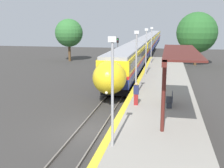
{
  "coord_description": "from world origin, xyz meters",
  "views": [
    {
      "loc": [
        4.6,
        -15.75,
        6.62
      ],
      "look_at": [
        0.57,
        4.41,
        2.14
      ],
      "focal_mm": 45.0,
      "sensor_mm": 36.0,
      "label": 1
    }
  ],
  "objects_px": {
    "lamppost_mid": "(136,59)",
    "train": "(148,43)",
    "platform_bench": "(171,99)",
    "railway_signal": "(118,51)",
    "lamppost_near": "(112,85)",
    "lamppost_far": "(146,48)",
    "lamppost_farthest": "(151,43)",
    "person_waiting": "(136,93)"
  },
  "relations": [
    {
      "from": "lamppost_near",
      "to": "lamppost_farthest",
      "type": "xyz_separation_m",
      "value": [
        0.0,
        28.27,
        0.0
      ]
    },
    {
      "from": "person_waiting",
      "to": "lamppost_mid",
      "type": "distance_m",
      "value": 3.29
    },
    {
      "from": "railway_signal",
      "to": "lamppost_far",
      "type": "bearing_deg",
      "value": -61.61
    },
    {
      "from": "lamppost_near",
      "to": "lamppost_far",
      "type": "relative_size",
      "value": 1.0
    },
    {
      "from": "lamppost_near",
      "to": "lamppost_far",
      "type": "height_order",
      "value": "same"
    },
    {
      "from": "platform_bench",
      "to": "lamppost_near",
      "type": "relative_size",
      "value": 0.34
    },
    {
      "from": "train",
      "to": "platform_bench",
      "type": "distance_m",
      "value": 45.5
    },
    {
      "from": "railway_signal",
      "to": "lamppost_far",
      "type": "relative_size",
      "value": 0.9
    },
    {
      "from": "railway_signal",
      "to": "person_waiting",
      "type": "bearing_deg",
      "value": -76.34
    },
    {
      "from": "lamppost_mid",
      "to": "lamppost_far",
      "type": "xyz_separation_m",
      "value": [
        0.0,
        9.42,
        0.0
      ]
    },
    {
      "from": "lamppost_near",
      "to": "lamppost_mid",
      "type": "relative_size",
      "value": 1.0
    },
    {
      "from": "person_waiting",
      "to": "lamppost_near",
      "type": "distance_m",
      "value": 7.22
    },
    {
      "from": "person_waiting",
      "to": "lamppost_farthest",
      "type": "height_order",
      "value": "lamppost_farthest"
    },
    {
      "from": "platform_bench",
      "to": "lamppost_mid",
      "type": "height_order",
      "value": "lamppost_mid"
    },
    {
      "from": "lamppost_far",
      "to": "lamppost_farthest",
      "type": "relative_size",
      "value": 1.0
    },
    {
      "from": "lamppost_mid",
      "to": "railway_signal",
      "type": "bearing_deg",
      "value": 104.56
    },
    {
      "from": "platform_bench",
      "to": "railway_signal",
      "type": "bearing_deg",
      "value": 109.92
    },
    {
      "from": "lamppost_far",
      "to": "lamppost_near",
      "type": "bearing_deg",
      "value": -90.0
    },
    {
      "from": "platform_bench",
      "to": "lamppost_farthest",
      "type": "height_order",
      "value": "lamppost_farthest"
    },
    {
      "from": "train",
      "to": "lamppost_mid",
      "type": "distance_m",
      "value": 43.08
    },
    {
      "from": "lamppost_mid",
      "to": "train",
      "type": "bearing_deg",
      "value": 92.97
    },
    {
      "from": "lamppost_near",
      "to": "person_waiting",
      "type": "bearing_deg",
      "value": 87.41
    },
    {
      "from": "person_waiting",
      "to": "lamppost_farthest",
      "type": "xyz_separation_m",
      "value": [
        -0.31,
        21.36,
        2.09
      ]
    },
    {
      "from": "train",
      "to": "lamppost_far",
      "type": "xyz_separation_m",
      "value": [
        2.23,
        -33.56,
        1.73
      ]
    },
    {
      "from": "train",
      "to": "lamppost_mid",
      "type": "xyz_separation_m",
      "value": [
        2.23,
        -42.99,
        1.73
      ]
    },
    {
      "from": "lamppost_near",
      "to": "lamppost_mid",
      "type": "distance_m",
      "value": 9.42
    },
    {
      "from": "lamppost_far",
      "to": "lamppost_mid",
      "type": "bearing_deg",
      "value": -90.0
    },
    {
      "from": "train",
      "to": "railway_signal",
      "type": "relative_size",
      "value": 19.35
    },
    {
      "from": "lamppost_far",
      "to": "railway_signal",
      "type": "bearing_deg",
      "value": 118.39
    },
    {
      "from": "train",
      "to": "lamppost_far",
      "type": "relative_size",
      "value": 17.37
    },
    {
      "from": "platform_bench",
      "to": "person_waiting",
      "type": "relative_size",
      "value": 1.06
    },
    {
      "from": "person_waiting",
      "to": "lamppost_near",
      "type": "relative_size",
      "value": 0.32
    },
    {
      "from": "train",
      "to": "lamppost_near",
      "type": "xyz_separation_m",
      "value": [
        2.23,
        -52.41,
        1.73
      ]
    },
    {
      "from": "person_waiting",
      "to": "railway_signal",
      "type": "relative_size",
      "value": 0.35
    },
    {
      "from": "railway_signal",
      "to": "lamppost_farthest",
      "type": "height_order",
      "value": "lamppost_farthest"
    },
    {
      "from": "train",
      "to": "railway_signal",
      "type": "height_order",
      "value": "railway_signal"
    },
    {
      "from": "platform_bench",
      "to": "lamppost_farthest",
      "type": "xyz_separation_m",
      "value": [
        -2.68,
        21.09,
        2.44
      ]
    },
    {
      "from": "person_waiting",
      "to": "lamppost_mid",
      "type": "bearing_deg",
      "value": 97.07
    },
    {
      "from": "railway_signal",
      "to": "lamppost_mid",
      "type": "distance_m",
      "value": 18.77
    },
    {
      "from": "platform_bench",
      "to": "lamppost_near",
      "type": "distance_m",
      "value": 8.04
    },
    {
      "from": "lamppost_mid",
      "to": "lamppost_farthest",
      "type": "distance_m",
      "value": 18.84
    },
    {
      "from": "person_waiting",
      "to": "lamppost_farthest",
      "type": "distance_m",
      "value": 21.47
    }
  ]
}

